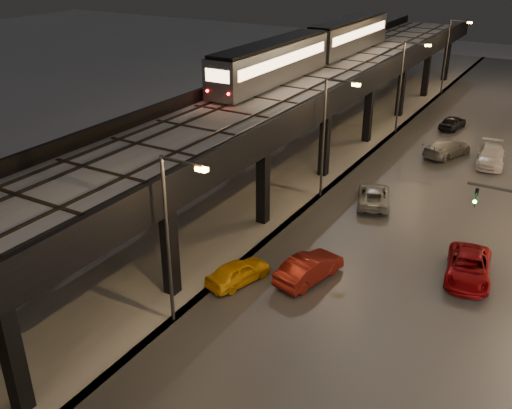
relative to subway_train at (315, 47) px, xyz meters
The scene contains 18 objects.
road_surface 21.02m from the subway_train, 34.14° to the right, with size 17.00×120.00×0.06m, color #46474D.
under_viaduct_pavement 13.86m from the subway_train, 77.02° to the right, with size 11.00×120.00×0.06m, color #9FA1A8.
elevated_viaduct 14.47m from the subway_train, 79.88° to the right, with size 9.00×100.00×6.30m.
viaduct_trackbed 14.23m from the subway_train, 79.82° to the right, with size 8.40×100.00×0.32m.
viaduct_parapet_streetside 15.52m from the subway_train, 63.68° to the right, with size 0.30×100.00×1.10m, color black.
viaduct_parapet_far 14.05m from the subway_train, 97.61° to the right, with size 0.30×100.00×1.10m, color black.
streetlight_left_1 33.96m from the subway_train, 76.19° to the right, with size 2.57×0.28×9.00m.
streetlight_left_2 17.17m from the subway_train, 61.47° to the right, with size 2.57×0.28×9.00m.
streetlight_left_3 9.18m from the subway_train, 21.32° to the left, with size 2.57×0.28×9.00m.
streetlight_left_4 22.84m from the subway_train, 69.11° to the left, with size 2.57×0.28×9.00m.
subway_train is the anchor object (origin of this frame).
car_taxi 30.51m from the subway_train, 72.64° to the right, with size 1.61×4.01×1.36m, color yellow.
car_near_white 29.60m from the subway_train, 64.90° to the right, with size 1.62×4.64×1.53m, color maroon.
car_mid_silver 19.95m from the subway_train, 50.47° to the right, with size 2.23×4.83×1.34m, color #9B9DA0.
car_mid_dark 15.85m from the subway_train, ahead, with size 2.14×5.26×1.53m, color gray.
car_far_white 16.24m from the subway_train, 29.94° to the left, with size 1.63×4.06×1.38m, color black.
car_onc_dark 30.04m from the subway_train, 46.75° to the right, with size 2.40×5.20×1.44m, color maroon.
car_onc_white 19.20m from the subway_train, ahead, with size 2.16×5.31×1.54m, color white.
Camera 1 is at (15.11, -5.51, 17.83)m, focal length 40.00 mm.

